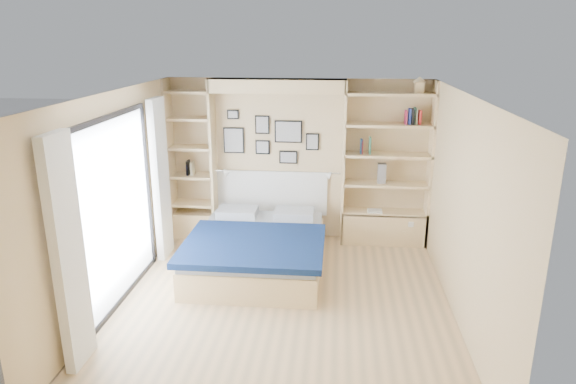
# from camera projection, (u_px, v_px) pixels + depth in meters

# --- Properties ---
(ground) EXTENTS (4.50, 4.50, 0.00)m
(ground) POSITION_uv_depth(u_px,v_px,m) (283.00, 304.00, 6.19)
(ground) COLOR tan
(ground) RESTS_ON ground
(room_shell) EXTENTS (4.50, 4.50, 4.50)m
(room_shell) POSITION_uv_depth(u_px,v_px,m) (267.00, 183.00, 7.35)
(room_shell) COLOR tan
(room_shell) RESTS_ON ground
(bed) EXTENTS (1.82, 2.38, 1.07)m
(bed) POSITION_uv_depth(u_px,v_px,m) (258.00, 248.00, 7.09)
(bed) COLOR beige
(bed) RESTS_ON ground
(photo_gallery) EXTENTS (1.48, 0.02, 0.82)m
(photo_gallery) POSITION_uv_depth(u_px,v_px,m) (269.00, 137.00, 7.87)
(photo_gallery) COLOR black
(photo_gallery) RESTS_ON ground
(reading_lamps) EXTENTS (1.92, 0.12, 0.15)m
(reading_lamps) POSITION_uv_depth(u_px,v_px,m) (277.00, 173.00, 7.80)
(reading_lamps) COLOR silver
(reading_lamps) RESTS_ON ground
(shelf_decor) EXTENTS (3.55, 0.23, 2.03)m
(shelf_decor) POSITION_uv_depth(u_px,v_px,m) (373.00, 134.00, 7.55)
(shelf_decor) COLOR #A51E1E
(shelf_decor) RESTS_ON ground
(deck) EXTENTS (3.20, 4.00, 0.05)m
(deck) POSITION_uv_depth(u_px,v_px,m) (2.00, 291.00, 6.52)
(deck) COLOR brown
(deck) RESTS_ON ground
(deck_chair) EXTENTS (0.54, 0.89, 0.89)m
(deck_chair) POSITION_uv_depth(u_px,v_px,m) (6.00, 270.00, 6.12)
(deck_chair) COLOR tan
(deck_chair) RESTS_ON ground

